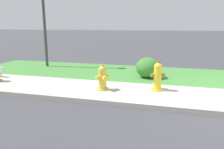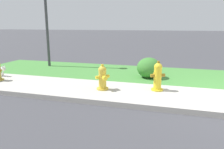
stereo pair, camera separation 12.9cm
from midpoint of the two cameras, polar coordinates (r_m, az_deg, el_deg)
The scene contains 4 objects.
grass_verge at distance 8.01m, azimuth 26.40°, elevation -0.78°, with size 18.00×2.78×0.01m, color #47893D.
fire_hydrant_far_end at distance 5.86m, azimuth 11.19°, elevation -0.48°, with size 0.39×0.37×0.79m.
fire_hydrant_across_street at distance 5.81m, azimuth -3.11°, elevation -0.87°, with size 0.35×0.35×0.70m.
shrub_bush_near_lamp at distance 7.27m, azimuth 8.85°, elevation 1.81°, with size 0.78×0.78×0.67m.
Camera 1 is at (-1.72, -5.33, 1.72)m, focal length 35.00 mm.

